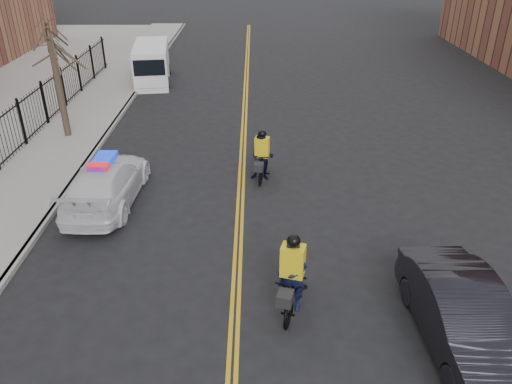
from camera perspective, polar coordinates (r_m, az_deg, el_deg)
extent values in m
plane|color=black|center=(13.11, -2.25, -10.33)|extent=(120.00, 120.00, 0.00)
cube|color=gold|center=(20.00, -1.78, 4.09)|extent=(0.10, 60.00, 0.01)
cube|color=gold|center=(19.99, -1.32, 4.09)|extent=(0.10, 60.00, 0.01)
cube|color=gray|center=(21.49, -22.02, 3.93)|extent=(3.00, 60.00, 0.15)
cube|color=gray|center=(20.98, -18.20, 4.03)|extent=(0.20, 60.00, 0.15)
cylinder|color=#34281E|center=(22.61, -21.52, 10.82)|extent=(0.28, 0.28, 4.00)
imported|color=white|center=(17.05, -16.73, 1.00)|extent=(2.17, 4.99, 1.43)
cube|color=#0C26CC|center=(16.72, -17.10, 3.42)|extent=(0.64, 1.33, 0.16)
imported|color=black|center=(11.82, 22.70, -13.20)|extent=(1.79, 4.66, 1.51)
cube|color=white|center=(30.66, -11.81, 14.21)|extent=(2.51, 5.21, 2.13)
cube|color=white|center=(28.60, -11.96, 12.82)|extent=(1.89, 0.98, 1.11)
cube|color=black|center=(28.10, -12.11, 13.71)|extent=(1.67, 0.32, 0.83)
cylinder|color=black|center=(29.49, -13.53, 11.98)|extent=(0.32, 0.67, 0.65)
cylinder|color=black|center=(29.37, -10.04, 12.26)|extent=(0.32, 0.67, 0.65)
cylinder|color=black|center=(32.34, -13.16, 13.42)|extent=(0.32, 0.67, 0.65)
cylinder|color=black|center=(32.24, -9.96, 13.68)|extent=(0.32, 0.67, 0.65)
imported|color=black|center=(12.07, 4.09, -10.96)|extent=(1.28, 2.22, 1.10)
imported|color=black|center=(11.82, 4.16, -9.47)|extent=(0.79, 0.63, 1.89)
cube|color=yellow|center=(11.58, 4.23, -7.84)|extent=(0.62, 0.50, 0.79)
sphere|color=black|center=(11.27, 4.33, -5.62)|extent=(0.32, 0.32, 0.32)
cube|color=black|center=(11.32, 3.35, -12.02)|extent=(0.44, 0.47, 0.29)
imported|color=black|center=(17.96, 0.70, 3.14)|extent=(0.86, 1.93, 1.12)
imported|color=black|center=(17.84, 0.70, 4.03)|extent=(0.95, 0.80, 1.73)
cube|color=yellow|center=(17.68, 0.71, 5.16)|extent=(0.55, 0.42, 0.73)
sphere|color=black|center=(17.50, 0.72, 6.65)|extent=(0.29, 0.29, 0.29)
cube|color=black|center=(17.27, 0.32, 2.89)|extent=(0.37, 0.41, 0.27)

